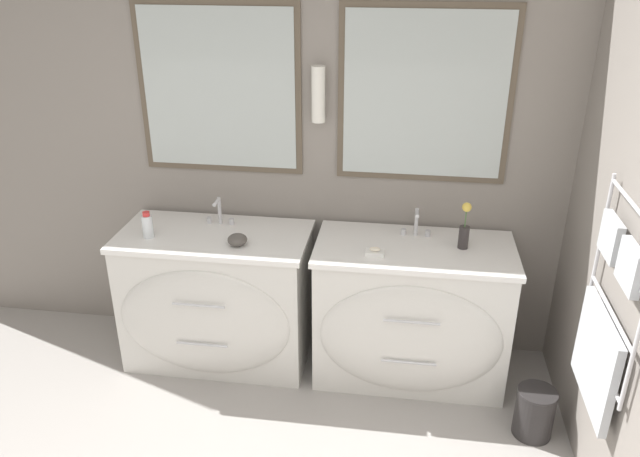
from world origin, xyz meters
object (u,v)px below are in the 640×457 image
object	(u,v)px
flower_vase	(464,230)
amenity_bowl	(237,240)
waste_bin	(535,412)
vanity_left	(216,299)
toiletry_bottle	(148,226)
vanity_right	(411,313)

from	to	relation	value
flower_vase	amenity_bowl	bearing A→B (deg)	-173.28
flower_vase	waste_bin	size ratio (longest dim) A/B	0.97
vanity_left	flower_vase	xyz separation A→B (m)	(1.44, 0.06, 0.53)
toiletry_bottle	amenity_bowl	world-z (taller)	toiletry_bottle
vanity_right	amenity_bowl	world-z (taller)	amenity_bowl
flower_vase	vanity_right	bearing A→B (deg)	-166.63
toiletry_bottle	waste_bin	world-z (taller)	toiletry_bottle
toiletry_bottle	waste_bin	xyz separation A→B (m)	(2.20, -0.36, -0.78)
vanity_left	vanity_right	world-z (taller)	same
vanity_left	toiletry_bottle	distance (m)	0.61
waste_bin	toiletry_bottle	bearing A→B (deg)	170.76
amenity_bowl	vanity_left	bearing A→B (deg)	154.71
vanity_left	waste_bin	world-z (taller)	vanity_left
vanity_left	toiletry_bottle	xyz separation A→B (m)	(-0.35, -0.06, 0.49)
vanity_left	amenity_bowl	size ratio (longest dim) A/B	10.06
flower_vase	toiletry_bottle	bearing A→B (deg)	-176.16
vanity_left	flower_vase	distance (m)	1.53
toiletry_bottle	amenity_bowl	bearing A→B (deg)	-2.96
vanity_left	waste_bin	xyz separation A→B (m)	(1.85, -0.42, -0.29)
toiletry_bottle	flower_vase	size ratio (longest dim) A/B	0.58
vanity_left	toiletry_bottle	size ratio (longest dim) A/B	7.08
amenity_bowl	vanity_right	bearing A→B (deg)	4.93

